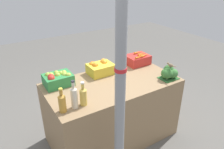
% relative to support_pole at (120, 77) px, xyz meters
% --- Properties ---
extents(ground_plane, '(10.00, 10.00, 0.00)m').
position_rel_support_pole_xyz_m(ground_plane, '(0.35, 0.69, -1.28)').
color(ground_plane, '#605E59').
extents(market_table, '(1.58, 0.86, 0.83)m').
position_rel_support_pole_xyz_m(market_table, '(0.35, 0.69, -0.87)').
color(market_table, '#937551').
rests_on(market_table, ground_plane).
extents(support_pole, '(0.10, 0.10, 2.56)m').
position_rel_support_pole_xyz_m(support_pole, '(0.00, 0.00, 0.00)').
color(support_pole, gray).
rests_on(support_pole, ground_plane).
extents(apple_crate, '(0.32, 0.25, 0.17)m').
position_rel_support_pole_xyz_m(apple_crate, '(-0.22, 0.96, -0.37)').
color(apple_crate, '#2D8442').
rests_on(apple_crate, market_table).
extents(orange_crate, '(0.32, 0.25, 0.17)m').
position_rel_support_pole_xyz_m(orange_crate, '(0.35, 0.98, -0.38)').
color(orange_crate, gold).
rests_on(orange_crate, market_table).
extents(carrot_crate, '(0.32, 0.25, 0.16)m').
position_rel_support_pole_xyz_m(carrot_crate, '(0.95, 0.96, -0.39)').
color(carrot_crate, red).
rests_on(carrot_crate, market_table).
extents(broccoli_pile, '(0.22, 0.19, 0.16)m').
position_rel_support_pole_xyz_m(broccoli_pile, '(1.00, 0.40, -0.38)').
color(broccoli_pile, '#2D602D').
rests_on(broccoli_pile, market_table).
extents(juice_bottle_amber, '(0.07, 0.07, 0.25)m').
position_rel_support_pole_xyz_m(juice_bottle_amber, '(-0.36, 0.43, -0.35)').
color(juice_bottle_amber, gold).
rests_on(juice_bottle_amber, market_table).
extents(juice_bottle_cloudy, '(0.07, 0.07, 0.30)m').
position_rel_support_pole_xyz_m(juice_bottle_cloudy, '(-0.24, 0.43, -0.33)').
color(juice_bottle_cloudy, beige).
rests_on(juice_bottle_cloudy, market_table).
extents(juice_bottle_golden, '(0.07, 0.07, 0.26)m').
position_rel_support_pole_xyz_m(juice_bottle_golden, '(-0.14, 0.43, -0.35)').
color(juice_bottle_golden, gold).
rests_on(juice_bottle_golden, market_table).
extents(sparrow_bird, '(0.05, 0.14, 0.05)m').
position_rel_support_pole_xyz_m(sparrow_bird, '(0.99, 0.39, -0.27)').
color(sparrow_bird, '#4C3D2D').
rests_on(sparrow_bird, broccoli_pile).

